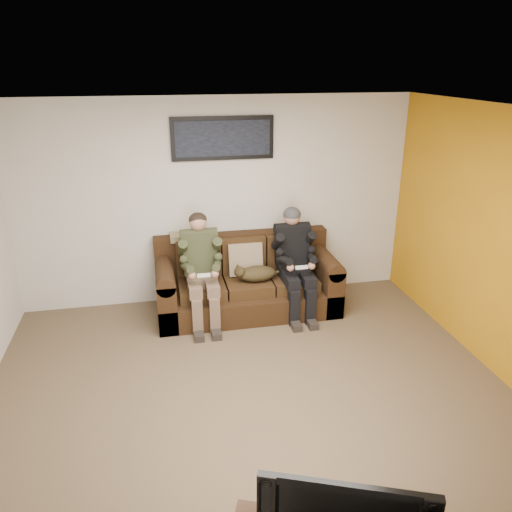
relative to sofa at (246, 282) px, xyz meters
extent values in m
plane|color=brown|center=(-0.28, -1.83, -0.35)|extent=(5.00, 5.00, 0.00)
plane|color=silver|center=(-0.28, -1.83, 2.25)|extent=(5.00, 5.00, 0.00)
plane|color=beige|center=(-0.28, 0.42, 0.95)|extent=(5.00, 0.00, 5.00)
plane|color=beige|center=(-0.28, -4.08, 0.95)|extent=(5.00, 0.00, 5.00)
plane|color=beige|center=(2.22, -1.83, 0.95)|extent=(0.00, 4.50, 4.50)
plane|color=#BB7E12|center=(2.21, -1.83, 0.95)|extent=(0.00, 4.50, 4.50)
cube|color=black|center=(0.00, -0.08, -0.19)|extent=(2.24, 0.97, 0.30)
cube|color=black|center=(0.00, 0.30, 0.26)|extent=(2.24, 0.20, 0.61)
cube|color=black|center=(-1.01, -0.08, -0.04)|extent=(0.22, 0.97, 0.61)
cube|color=black|center=(1.01, -0.08, -0.04)|extent=(0.22, 0.97, 0.61)
cylinder|color=black|center=(-1.01, -0.08, 0.26)|extent=(0.22, 0.97, 0.22)
cylinder|color=black|center=(1.01, -0.08, 0.26)|extent=(0.22, 0.97, 0.22)
cube|color=#382311|center=(-0.58, -0.13, 0.03)|extent=(0.56, 0.61, 0.14)
cube|color=#382311|center=(-0.58, 0.16, 0.33)|extent=(0.56, 0.14, 0.45)
cube|color=#382311|center=(0.00, -0.13, 0.03)|extent=(0.56, 0.61, 0.14)
cube|color=#382311|center=(0.00, 0.16, 0.33)|extent=(0.56, 0.14, 0.45)
cube|color=#382311|center=(0.58, -0.13, 0.03)|extent=(0.56, 0.61, 0.14)
cube|color=#382311|center=(0.58, 0.16, 0.33)|extent=(0.56, 0.14, 0.45)
cube|color=#887459|center=(0.00, 0.04, 0.30)|extent=(0.43, 0.20, 0.42)
cube|color=tan|center=(-0.68, 0.28, 0.57)|extent=(0.46, 0.22, 0.08)
cube|color=brown|center=(-0.58, -0.16, 0.17)|extent=(0.36, 0.30, 0.14)
cube|color=#313620|center=(-0.58, -0.06, 0.47)|extent=(0.40, 0.30, 0.53)
cylinder|color=#313620|center=(-0.58, -0.04, 0.68)|extent=(0.44, 0.18, 0.18)
sphere|color=#A5755E|center=(-0.58, -0.02, 0.84)|extent=(0.21, 0.21, 0.21)
cube|color=brown|center=(-0.68, -0.36, 0.16)|extent=(0.15, 0.42, 0.13)
cube|color=brown|center=(-0.48, -0.36, 0.16)|extent=(0.15, 0.42, 0.13)
cube|color=brown|center=(-0.68, -0.56, -0.12)|extent=(0.12, 0.13, 0.45)
cube|color=brown|center=(-0.48, -0.56, -0.12)|extent=(0.12, 0.13, 0.45)
cube|color=black|center=(-0.68, -0.64, -0.31)|extent=(0.11, 0.26, 0.08)
cube|color=black|center=(-0.48, -0.64, -0.31)|extent=(0.11, 0.26, 0.08)
cylinder|color=#313620|center=(-0.78, -0.13, 0.57)|extent=(0.11, 0.30, 0.28)
cylinder|color=#313620|center=(-0.38, -0.13, 0.57)|extent=(0.11, 0.30, 0.28)
cylinder|color=#313620|center=(-0.75, -0.35, 0.41)|extent=(0.14, 0.32, 0.15)
cylinder|color=#313620|center=(-0.41, -0.35, 0.41)|extent=(0.14, 0.32, 0.15)
sphere|color=#A5755E|center=(-0.71, -0.47, 0.36)|extent=(0.09, 0.09, 0.09)
sphere|color=#A5755E|center=(-0.45, -0.47, 0.36)|extent=(0.09, 0.09, 0.09)
cube|color=white|center=(-0.58, -0.49, 0.36)|extent=(0.15, 0.04, 0.03)
ellipsoid|color=black|center=(-0.58, -0.01, 0.87)|extent=(0.22, 0.22, 0.17)
cube|color=black|center=(0.58, -0.16, 0.17)|extent=(0.36, 0.30, 0.14)
cube|color=black|center=(0.58, -0.06, 0.47)|extent=(0.40, 0.30, 0.53)
cylinder|color=black|center=(0.58, -0.04, 0.68)|extent=(0.44, 0.18, 0.18)
sphere|color=#A26F5A|center=(0.58, -0.02, 0.84)|extent=(0.21, 0.21, 0.21)
cube|color=black|center=(0.48, -0.36, 0.16)|extent=(0.15, 0.42, 0.13)
cube|color=black|center=(0.68, -0.36, 0.16)|extent=(0.15, 0.42, 0.13)
cube|color=black|center=(0.48, -0.56, -0.12)|extent=(0.12, 0.13, 0.45)
cube|color=black|center=(0.68, -0.56, -0.12)|extent=(0.12, 0.13, 0.45)
cube|color=black|center=(0.48, -0.64, -0.31)|extent=(0.11, 0.26, 0.08)
cube|color=black|center=(0.68, -0.64, -0.31)|extent=(0.11, 0.26, 0.08)
cylinder|color=black|center=(0.38, -0.13, 0.57)|extent=(0.11, 0.30, 0.28)
cylinder|color=black|center=(0.78, -0.13, 0.57)|extent=(0.11, 0.30, 0.28)
cylinder|color=black|center=(0.41, -0.35, 0.41)|extent=(0.14, 0.32, 0.15)
cylinder|color=black|center=(0.75, -0.35, 0.41)|extent=(0.14, 0.32, 0.15)
sphere|color=#A26F5A|center=(0.45, -0.47, 0.36)|extent=(0.09, 0.09, 0.09)
sphere|color=#A26F5A|center=(0.71, -0.47, 0.36)|extent=(0.09, 0.09, 0.09)
cube|color=white|center=(0.58, -0.49, 0.36)|extent=(0.15, 0.04, 0.03)
ellipsoid|color=black|center=(0.58, -0.02, 0.87)|extent=(0.22, 0.22, 0.19)
ellipsoid|color=#43361A|center=(0.10, -0.19, 0.20)|extent=(0.47, 0.26, 0.19)
sphere|color=#43361A|center=(-0.12, -0.22, 0.25)|extent=(0.14, 0.14, 0.14)
cone|color=#43361A|center=(-0.14, -0.26, 0.32)|extent=(0.04, 0.04, 0.04)
cone|color=#43361A|center=(-0.14, -0.19, 0.32)|extent=(0.04, 0.04, 0.04)
cylinder|color=#43361A|center=(0.34, -0.14, 0.16)|extent=(0.26, 0.13, 0.08)
cube|color=black|center=(-0.20, 0.39, 1.75)|extent=(1.25, 0.04, 0.52)
cube|color=black|center=(-0.20, 0.37, 1.75)|extent=(1.15, 0.01, 0.42)
imported|color=black|center=(-0.15, -3.78, 0.34)|extent=(0.93, 0.47, 0.55)
camera|label=1|loc=(-1.04, -5.67, 2.63)|focal=35.00mm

